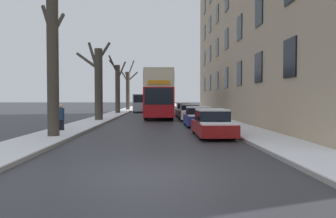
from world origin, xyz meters
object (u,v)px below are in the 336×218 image
object	(u,v)px
parked_car_0	(212,124)
parked_car_3	(184,110)
parked_car_2	(189,113)
bare_tree_left_1	(98,81)
double_decker_bus	(159,92)
bare_tree_left_0	(54,42)
oncoming_van	(141,103)
bare_tree_left_2	(118,87)
parked_car_1	(198,117)
pedestrian_left_sidewalk	(61,117)
bare_tree_left_3	(128,88)

from	to	relation	value
parked_car_0	parked_car_3	distance (m)	17.99
parked_car_2	parked_car_3	bearing A→B (deg)	90.00
bare_tree_left_1	double_decker_bus	bearing A→B (deg)	42.65
bare_tree_left_0	oncoming_van	xyz separation A→B (m)	(2.42, 30.09, -3.18)
parked_car_0	bare_tree_left_1	bearing A→B (deg)	125.21
bare_tree_left_2	parked_car_1	distance (m)	19.80
double_decker_bus	oncoming_van	distance (m)	14.15
bare_tree_left_1	double_decker_bus	distance (m)	6.81
double_decker_bus	parked_car_1	world-z (taller)	double_decker_bus
parked_car_1	pedestrian_left_sidewalk	distance (m)	8.97
bare_tree_left_0	parked_car_0	world-z (taller)	bare_tree_left_0
parked_car_0	parked_car_2	bearing A→B (deg)	90.00
bare_tree_left_3	parked_car_1	xyz separation A→B (m)	(7.57, -30.17, -2.87)
parked_car_3	parked_car_0	bearing A→B (deg)	-90.00
bare_tree_left_1	oncoming_van	xyz separation A→B (m)	(2.56, 18.47, -1.97)
parked_car_3	oncoming_van	size ratio (longest dim) A/B	0.75
parked_car_1	parked_car_3	world-z (taller)	parked_car_3
bare_tree_left_0	double_decker_bus	bearing A→B (deg)	73.39
double_decker_bus	parked_car_3	size ratio (longest dim) A/B	2.37
parked_car_2	bare_tree_left_0	bearing A→B (deg)	-119.87
bare_tree_left_2	oncoming_van	bearing A→B (deg)	63.96
bare_tree_left_3	pedestrian_left_sidewalk	distance (m)	34.33
parked_car_3	bare_tree_left_1	bearing A→B (deg)	-136.85
oncoming_van	parked_car_1	bearing A→B (deg)	-77.76
parked_car_0	bare_tree_left_2	bearing A→B (deg)	107.83
bare_tree_left_1	parked_car_1	size ratio (longest dim) A/B	1.67
parked_car_3	pedestrian_left_sidewalk	bearing A→B (deg)	-116.35
bare_tree_left_2	parked_car_3	distance (m)	10.10
bare_tree_left_0	parked_car_1	bearing A→B (deg)	41.71
bare_tree_left_0	pedestrian_left_sidewalk	size ratio (longest dim) A/B	5.88
bare_tree_left_0	bare_tree_left_2	world-z (taller)	bare_tree_left_0
bare_tree_left_1	parked_car_3	distance (m)	10.80
double_decker_bus	bare_tree_left_3	bearing A→B (deg)	103.36
bare_tree_left_0	bare_tree_left_3	bearing A→B (deg)	90.12
bare_tree_left_1	bare_tree_left_2	size ratio (longest dim) A/B	0.94
parked_car_1	bare_tree_left_3	bearing A→B (deg)	104.09
bare_tree_left_3	double_decker_bus	size ratio (longest dim) A/B	0.80
parked_car_0	oncoming_van	xyz separation A→B (m)	(-5.08, 29.30, 0.70)
parked_car_3	bare_tree_left_2	bearing A→B (deg)	142.32
bare_tree_left_2	parked_car_1	bearing A→B (deg)	-66.88
bare_tree_left_3	parked_car_3	world-z (taller)	bare_tree_left_3
pedestrian_left_sidewalk	bare_tree_left_2	bearing A→B (deg)	-90.02
bare_tree_left_1	parked_car_1	distance (m)	9.48
bare_tree_left_1	parked_car_2	bearing A→B (deg)	10.68
bare_tree_left_2	parked_car_1	size ratio (longest dim) A/B	1.77
bare_tree_left_3	double_decker_bus	world-z (taller)	bare_tree_left_3
bare_tree_left_3	bare_tree_left_2	bearing A→B (deg)	-90.61
bare_tree_left_3	pedestrian_left_sidewalk	xyz separation A→B (m)	(-0.42, -34.22, -2.64)
parked_car_2	parked_car_3	world-z (taller)	parked_car_3
parked_car_0	parked_car_1	world-z (taller)	parked_car_0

